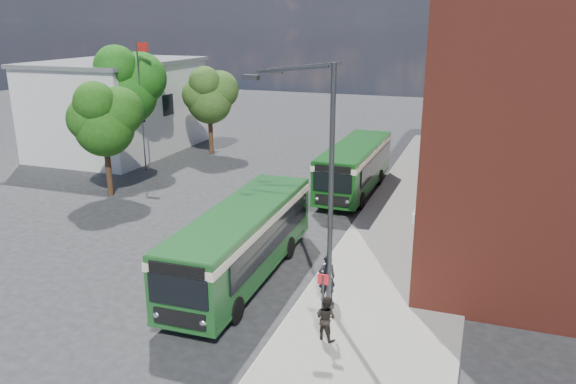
% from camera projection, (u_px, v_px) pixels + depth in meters
% --- Properties ---
extents(ground, '(120.00, 120.00, 0.00)m').
position_uv_depth(ground, '(225.00, 269.00, 24.27)').
color(ground, '#262628').
rests_on(ground, ground).
extents(pavement, '(6.00, 48.00, 0.15)m').
position_uv_depth(pavement, '(414.00, 225.00, 29.20)').
color(pavement, gray).
rests_on(pavement, ground).
extents(kerb_line, '(0.12, 48.00, 0.01)m').
position_uv_depth(kerb_line, '(356.00, 220.00, 30.20)').
color(kerb_line, beige).
rests_on(kerb_line, ground).
extents(brick_office, '(12.10, 26.00, 14.20)m').
position_uv_depth(brick_office, '(572.00, 89.00, 28.52)').
color(brick_office, maroon).
rests_on(brick_office, ground).
extents(white_building, '(9.40, 13.40, 7.30)m').
position_uv_depth(white_building, '(119.00, 106.00, 45.19)').
color(white_building, silver).
rests_on(white_building, ground).
extents(flagpole, '(0.95, 0.10, 9.00)m').
position_uv_depth(flagpole, '(141.00, 102.00, 38.53)').
color(flagpole, '#383A3D').
rests_on(flagpole, ground).
extents(street_lamp, '(2.96, 2.38, 9.00)m').
position_uv_depth(street_lamp, '(321.00, 186.00, 19.51)').
color(street_lamp, '#383A3D').
rests_on(street_lamp, ground).
extents(bus_stop_sign, '(0.35, 0.08, 2.52)m').
position_uv_depth(bus_stop_sign, '(323.00, 303.00, 18.25)').
color(bus_stop_sign, '#383A3D').
rests_on(bus_stop_sign, ground).
extents(bus_front, '(2.83, 10.86, 3.02)m').
position_uv_depth(bus_front, '(242.00, 237.00, 22.94)').
color(bus_front, '#1B5321').
rests_on(bus_front, ground).
extents(bus_rear, '(2.76, 10.15, 3.02)m').
position_uv_depth(bus_rear, '(355.00, 164.00, 34.63)').
color(bus_rear, '#134D17').
rests_on(bus_rear, ground).
extents(pedestrian_a, '(0.80, 0.73, 1.83)m').
position_uv_depth(pedestrian_a, '(327.00, 278.00, 21.00)').
color(pedestrian_a, black).
rests_on(pedestrian_a, pavement).
extents(pedestrian_b, '(0.90, 0.79, 1.54)m').
position_uv_depth(pedestrian_b, '(326.00, 318.00, 18.48)').
color(pedestrian_b, black).
rests_on(pedestrian_b, pavement).
extents(tree_left, '(4.14, 3.94, 6.99)m').
position_uv_depth(tree_left, '(104.00, 119.00, 33.17)').
color(tree_left, '#3A2415').
rests_on(tree_left, ground).
extents(tree_mid, '(5.17, 4.92, 8.73)m').
position_uv_depth(tree_mid, '(125.00, 85.00, 39.53)').
color(tree_mid, '#3A2415').
rests_on(tree_mid, ground).
extents(tree_right, '(4.13, 3.93, 6.98)m').
position_uv_depth(tree_right, '(210.00, 95.00, 43.82)').
color(tree_right, '#3A2415').
rests_on(tree_right, ground).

